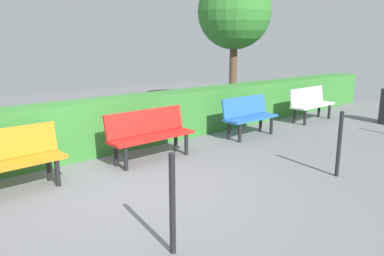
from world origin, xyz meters
name	(u,v)px	position (x,y,z in m)	size (l,w,h in m)	color
ground_plane	(126,188)	(0.00, 0.00, 0.00)	(21.85, 21.85, 0.00)	slate
bench_white	(311,102)	(-6.10, -0.82, 0.48)	(1.52, 0.47, 0.86)	white
bench_blue	(249,115)	(-3.58, -0.80, 0.48)	(1.36, 0.46, 0.86)	blue
bench_red	(150,132)	(-1.02, -0.86, 0.48)	(1.59, 0.48, 0.86)	red
bench_orange	(1,159)	(1.33, -0.90, 0.48)	(1.61, 0.50, 0.86)	orange
hedge_row	(123,122)	(-1.10, -1.86, 0.49)	(17.85, 0.70, 0.97)	#387F33
tree_near	(234,13)	(-6.14, -3.60, 2.90)	(2.23, 2.23, 4.03)	brown
railing_post_mid	(339,144)	(-2.65, 1.72, 0.50)	(0.06, 0.06, 1.00)	black
railing_post_far	(172,204)	(0.53, 1.72, 0.50)	(0.06, 0.06, 1.00)	black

